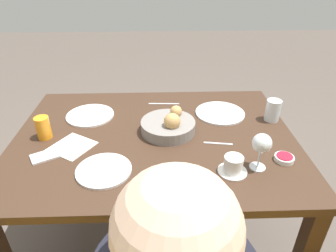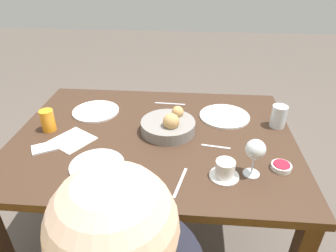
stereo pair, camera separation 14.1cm
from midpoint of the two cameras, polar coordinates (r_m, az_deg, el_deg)
The scene contains 16 objects.
ground_plane at distance 1.89m, azimuth 0.10°, elevation -20.35°, with size 10.00×10.00×0.00m, color #564C44.
dining_table at distance 1.45m, azimuth 0.13°, elevation -4.73°, with size 1.30×0.96×0.72m.
bread_basket at distance 1.41m, azimuth 3.01°, elevation 0.05°, with size 0.26×0.26×0.12m.
plate_near_left at distance 1.58m, azimuth 13.23°, elevation 1.77°, with size 0.26×0.26×0.01m.
plate_near_right at distance 1.62m, azimuth -11.19°, elevation 2.72°, with size 0.24×0.24×0.01m.
plate_far_center at distance 1.22m, azimuth -10.17°, elevation -7.50°, with size 0.22×0.22×0.01m.
juice_glass at distance 1.50m, azimuth -19.42°, elevation 1.01°, with size 0.06×0.06×0.10m.
water_tumbler at distance 1.56m, azimuth 22.78°, elevation 1.63°, with size 0.07×0.07×0.11m.
wine_glass at distance 1.17m, azimuth 19.67°, elevation -4.54°, with size 0.08×0.08×0.16m.
coffee_cup at distance 1.17m, azimuth 14.21°, elevation -8.24°, with size 0.11×0.11×0.07m.
jam_bowl_berry at distance 1.30m, azimuth 23.76°, elevation -7.19°, with size 0.08×0.08×0.02m.
fork_silver at distance 1.68m, azimuth 2.78°, elevation 4.21°, with size 0.17×0.02×0.00m.
knife_silver at distance 1.14m, azimuth 5.95°, elevation -10.76°, with size 0.05×0.17×0.00m.
spoon_coffee at distance 1.34m, azimuth 12.09°, elevation -3.97°, with size 0.13×0.03×0.00m.
napkin at distance 1.40m, azimuth -15.00°, elevation -2.69°, with size 0.22×0.22×0.00m.
cell_phone at distance 1.39m, azimuth -18.91°, elevation -3.82°, with size 0.17×0.14×0.01m.
Camera 2 is at (-0.16, 1.17, 1.47)m, focal length 32.00 mm.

